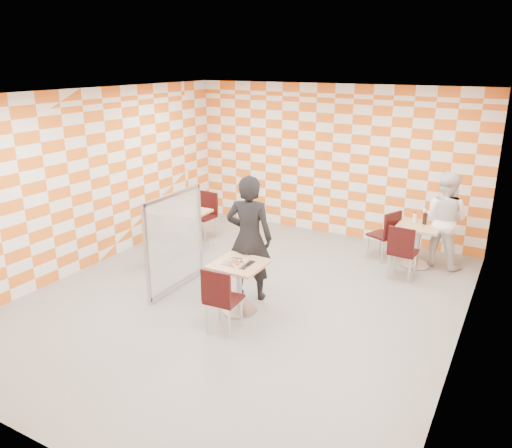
% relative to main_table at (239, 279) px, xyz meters
% --- Properties ---
extents(room_shell, '(7.00, 7.00, 7.00)m').
position_rel_main_table_xyz_m(room_shell, '(-0.14, 0.91, 0.99)').
color(room_shell, gray).
rests_on(room_shell, ground).
extents(main_table, '(0.70, 0.70, 0.75)m').
position_rel_main_table_xyz_m(main_table, '(0.00, 0.00, 0.00)').
color(main_table, tan).
rests_on(main_table, ground).
extents(second_table, '(0.70, 0.70, 0.75)m').
position_rel_main_table_xyz_m(second_table, '(1.83, 2.93, 0.00)').
color(second_table, tan).
rests_on(second_table, ground).
extents(empty_table, '(0.70, 0.70, 0.75)m').
position_rel_main_table_xyz_m(empty_table, '(-2.11, 1.65, 0.00)').
color(empty_table, tan).
rests_on(empty_table, ground).
extents(chair_main_front, '(0.45, 0.46, 0.92)m').
position_rel_main_table_xyz_m(chair_main_front, '(0.09, -0.63, 0.04)').
color(chair_main_front, black).
rests_on(chair_main_front, ground).
extents(chair_second_front, '(0.44, 0.45, 0.92)m').
position_rel_main_table_xyz_m(chair_second_front, '(1.73, 2.21, 0.04)').
color(chair_second_front, black).
rests_on(chair_second_front, ground).
extents(chair_second_side, '(0.57, 0.56, 0.92)m').
position_rel_main_table_xyz_m(chair_second_side, '(1.30, 2.91, 0.04)').
color(chair_second_side, black).
rests_on(chair_second_side, ground).
extents(chair_empty_near, '(0.45, 0.46, 0.92)m').
position_rel_main_table_xyz_m(chair_empty_near, '(-2.15, 0.85, 0.04)').
color(chair_empty_near, black).
rests_on(chair_empty_near, ground).
extents(chair_empty_far, '(0.45, 0.46, 0.92)m').
position_rel_main_table_xyz_m(chair_empty_far, '(-2.20, 2.38, 0.04)').
color(chair_empty_far, black).
rests_on(chair_empty_far, ground).
extents(partition, '(0.08, 1.38, 1.55)m').
position_rel_main_table_xyz_m(partition, '(-1.26, 0.19, 0.28)').
color(partition, white).
rests_on(partition, ground).
extents(man_dark, '(0.78, 0.61, 1.89)m').
position_rel_main_table_xyz_m(man_dark, '(-0.11, 0.48, 0.43)').
color(man_dark, black).
rests_on(man_dark, ground).
extents(man_white, '(0.93, 0.79, 1.67)m').
position_rel_main_table_xyz_m(man_white, '(2.18, 3.17, 0.33)').
color(man_white, white).
rests_on(man_white, ground).
extents(pizza_on_foil, '(0.40, 0.40, 0.04)m').
position_rel_main_table_xyz_m(pizza_on_foil, '(-0.00, -0.02, 0.26)').
color(pizza_on_foil, silver).
rests_on(pizza_on_foil, main_table).
extents(sport_bottle, '(0.06, 0.06, 0.20)m').
position_rel_main_table_xyz_m(sport_bottle, '(1.73, 3.03, 0.33)').
color(sport_bottle, white).
rests_on(sport_bottle, second_table).
extents(soda_bottle, '(0.07, 0.07, 0.23)m').
position_rel_main_table_xyz_m(soda_bottle, '(1.90, 3.01, 0.34)').
color(soda_bottle, black).
rests_on(soda_bottle, second_table).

